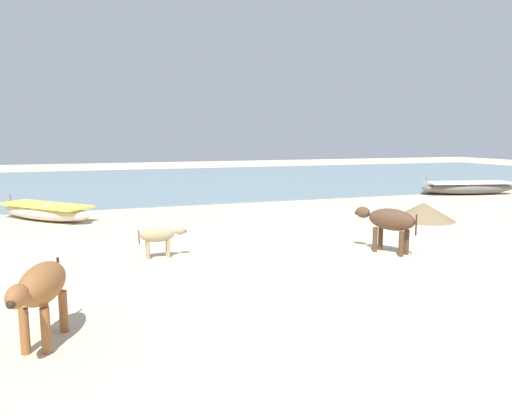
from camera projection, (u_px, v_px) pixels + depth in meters
The scene contains 8 objects.
ground at pixel (322, 258), 10.39m from camera, with size 80.00×80.00×0.00m, color beige.
sea_water at pixel (170, 181), 27.82m from camera, with size 60.00×20.00×0.08m, color slate.
fishing_boat_0 at pixel (46, 211), 15.10m from camera, with size 3.21×3.39×0.70m.
fishing_boat_1 at pixel (468, 187), 21.76m from camera, with size 4.48×2.08×0.77m.
cow_adult_dark at pixel (389, 221), 10.79m from camera, with size 0.93×1.48×1.00m.
calf_far_dun at pixel (159, 236), 10.38m from camera, with size 1.03×0.30×0.67m.
cow_second_adult_brown at pixel (41, 288), 6.00m from camera, with size 0.74×1.55×1.02m.
debris_pile_0 at pixel (423, 211), 15.03m from camera, with size 1.93×1.93×0.56m, color #7A6647.
Camera 1 is at (-4.76, -9.05, 2.59)m, focal length 34.07 mm.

